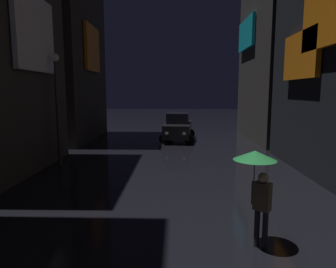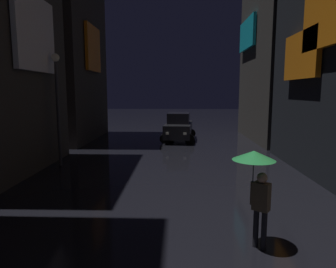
% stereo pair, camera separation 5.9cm
% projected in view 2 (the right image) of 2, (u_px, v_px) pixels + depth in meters
% --- Properties ---
extents(building_left_far, '(4.25, 7.88, 17.09)m').
position_uv_depth(building_left_far, '(62.00, 14.00, 20.28)').
color(building_left_far, '#2D2826').
rests_on(building_left_far, ground).
extents(pedestrian_foreground_left_green, '(0.90, 0.90, 2.12)m').
position_uv_depth(pedestrian_foreground_left_green, '(256.00, 172.00, 6.29)').
color(pedestrian_foreground_left_green, black).
rests_on(pedestrian_foreground_left_green, ground).
extents(car_distant, '(2.49, 4.26, 1.92)m').
position_uv_depth(car_distant, '(179.00, 127.00, 20.59)').
color(car_distant, black).
rests_on(car_distant, ground).
extents(streetlamp_left_far, '(0.36, 0.36, 5.01)m').
position_uv_depth(streetlamp_left_far, '(57.00, 96.00, 13.29)').
color(streetlamp_left_far, '#2D2D33').
rests_on(streetlamp_left_far, ground).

